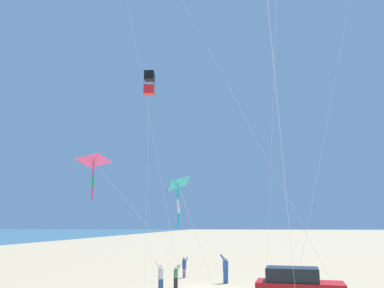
% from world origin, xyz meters
% --- Properties ---
extents(parked_car, '(4.48, 2.46, 1.85)m').
position_xyz_m(parked_car, '(5.14, -4.33, 0.95)').
color(parked_car, red).
rests_on(parked_car, ground_plane).
extents(person_adult_flyer, '(0.58, 0.45, 1.95)m').
position_xyz_m(person_adult_flyer, '(1.09, 2.85, 1.06)').
color(person_adult_flyer, '#335199').
rests_on(person_adult_flyer, ground_plane).
extents(person_child_green_jacket, '(0.51, 0.49, 1.43)m').
position_xyz_m(person_child_green_jacket, '(-1.97, 0.43, 0.78)').
color(person_child_green_jacket, '#232328').
rests_on(person_child_green_jacket, ground_plane).
extents(person_child_grey_jacket, '(0.60, 0.49, 1.80)m').
position_xyz_m(person_child_grey_jacket, '(-2.61, -1.21, 0.98)').
color(person_child_grey_jacket, '#335199').
rests_on(person_child_grey_jacket, ground_plane).
extents(person_bystander_far, '(0.53, 0.56, 1.56)m').
position_xyz_m(person_bystander_far, '(-2.21, 5.30, 0.85)').
color(person_bystander_far, '#8E6B9E').
rests_on(person_bystander_far, ground_plane).
extents(kite_delta_yellow_midlevel, '(5.56, 7.68, 7.64)m').
position_xyz_m(kite_delta_yellow_midlevel, '(-5.18, -6.29, 7.24)').
color(kite_delta_yellow_midlevel, '#EF4C93').
rests_on(kite_delta_yellow_midlevel, ground_plane).
extents(kite_box_magenta_far_left, '(0.96, 2.89, 12.81)m').
position_xyz_m(kite_box_magenta_far_left, '(-2.76, -4.46, 12.09)').
color(kite_box_magenta_far_left, black).
rests_on(kite_box_magenta_far_left, ground_plane).
extents(kite_delta_checkered_midright, '(1.65, 8.28, 6.16)m').
position_xyz_m(kite_delta_checkered_midright, '(-0.35, -8.35, 5.76)').
color(kite_delta_checkered_midright, '#1EB7C6').
rests_on(kite_delta_checkered_midright, ground_plane).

